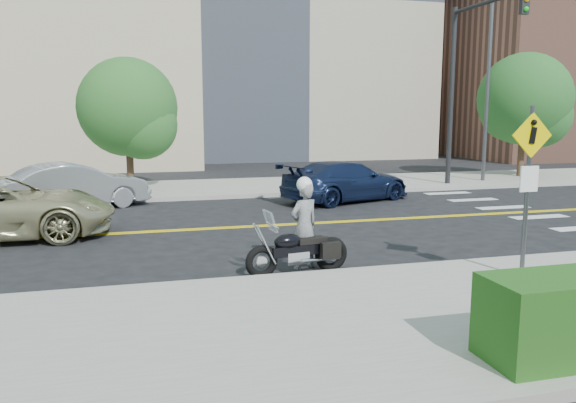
# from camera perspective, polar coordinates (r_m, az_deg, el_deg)

# --- Properties ---
(ground_plane) EXTENTS (120.00, 120.00, 0.00)m
(ground_plane) POSITION_cam_1_polar(r_m,az_deg,el_deg) (15.06, -5.78, -2.65)
(ground_plane) COLOR black
(ground_plane) RESTS_ON ground
(sidewalk_near) EXTENTS (60.00, 5.00, 0.15)m
(sidewalk_near) POSITION_cam_1_polar(r_m,az_deg,el_deg) (8.00, 3.05, -12.68)
(sidewalk_near) COLOR #9E9B91
(sidewalk_near) RESTS_ON ground_plane
(sidewalk_far) EXTENTS (60.00, 5.00, 0.15)m
(sidewalk_far) POSITION_cam_1_polar(r_m,az_deg,el_deg) (22.39, -8.85, 1.31)
(sidewalk_far) COLOR #9E9B91
(sidewalk_far) RESTS_ON ground_plane
(building_mid) EXTENTS (18.00, 14.00, 20.00)m
(building_mid) POSITION_cam_1_polar(r_m,az_deg,el_deg) (42.44, -0.68, 18.45)
(building_mid) COLOR #A39984
(building_mid) RESTS_ON ground_plane
(building_right) EXTENTS (14.00, 12.00, 12.00)m
(building_right) POSITION_cam_1_polar(r_m,az_deg,el_deg) (44.78, 24.93, 11.98)
(building_right) COLOR #8C5947
(building_right) RESTS_ON ground_plane
(lamp_post) EXTENTS (0.16, 0.16, 8.00)m
(lamp_post) POSITION_cam_1_polar(r_m,az_deg,el_deg) (25.50, 19.63, 11.01)
(lamp_post) COLOR #4C4C51
(lamp_post) RESTS_ON sidewalk_far
(traffic_light) EXTENTS (0.28, 4.50, 7.00)m
(traffic_light) POSITION_cam_1_polar(r_m,az_deg,el_deg) (23.24, 17.56, 12.64)
(traffic_light) COLOR black
(traffic_light) RESTS_ON sidewalk_far
(pedestrian_sign) EXTENTS (0.78, 0.08, 3.00)m
(pedestrian_sign) POSITION_cam_1_polar(r_m,az_deg,el_deg) (10.57, 23.25, 2.46)
(pedestrian_sign) COLOR #4C4C51
(pedestrian_sign) RESTS_ON sidewalk_near
(motorcyclist) EXTENTS (0.73, 0.61, 1.82)m
(motorcyclist) POSITION_cam_1_polar(r_m,az_deg,el_deg) (10.95, 1.66, -2.20)
(motorcyclist) COLOR #B2B2B7
(motorcyclist) RESTS_ON ground
(motorcycle) EXTENTS (2.11, 0.92, 1.24)m
(motorcycle) POSITION_cam_1_polar(r_m,az_deg,el_deg) (10.72, 1.06, -3.99)
(motorcycle) COLOR black
(motorcycle) RESTS_ON ground
(parked_car_silver) EXTENTS (4.73, 3.12, 1.47)m
(parked_car_silver) POSITION_cam_1_polar(r_m,az_deg,el_deg) (19.01, -20.84, 1.48)
(parked_car_silver) COLOR #999CA0
(parked_car_silver) RESTS_ON ground
(parked_car_blue) EXTENTS (5.19, 3.50, 1.40)m
(parked_car_blue) POSITION_cam_1_polar(r_m,az_deg,el_deg) (19.49, 5.92, 2.08)
(parked_car_blue) COLOR #162244
(parked_car_blue) RESTS_ON ground
(tree_far_a) EXTENTS (3.74, 3.74, 5.11)m
(tree_far_a) POSITION_cam_1_polar(r_m,az_deg,el_deg) (22.42, -15.98, 9.18)
(tree_far_a) COLOR #382619
(tree_far_a) RESTS_ON ground
(tree_far_b) EXTENTS (4.13, 4.13, 5.72)m
(tree_far_b) POSITION_cam_1_polar(r_m,az_deg,el_deg) (27.89, 22.89, 9.56)
(tree_far_b) COLOR #382619
(tree_far_b) RESTS_ON ground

